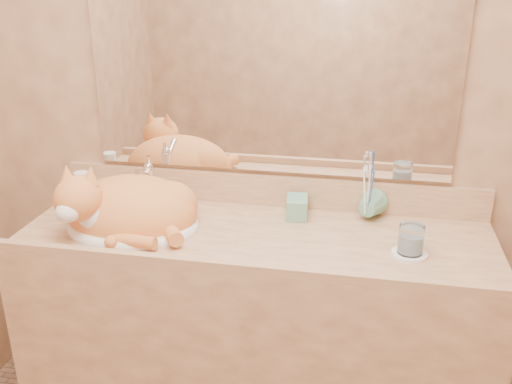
% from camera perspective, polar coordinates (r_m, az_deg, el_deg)
% --- Properties ---
extents(wall_back, '(2.40, 0.02, 2.50)m').
position_cam_1_polar(wall_back, '(2.06, 1.37, 9.16)').
color(wall_back, brown).
rests_on(wall_back, ground).
extents(vanity_counter, '(1.60, 0.55, 0.85)m').
position_cam_1_polar(vanity_counter, '(2.15, -0.11, -14.50)').
color(vanity_counter, '#966643').
rests_on(vanity_counter, floor).
extents(mirror, '(1.30, 0.02, 0.80)m').
position_cam_1_polar(mirror, '(2.02, 1.35, 12.97)').
color(mirror, white).
rests_on(mirror, wall_back).
extents(sink_basin, '(0.48, 0.41, 0.14)m').
position_cam_1_polar(sink_basin, '(2.01, -12.35, -1.55)').
color(sink_basin, white).
rests_on(sink_basin, vanity_counter).
extents(faucet, '(0.07, 0.14, 0.19)m').
position_cam_1_polar(faucet, '(2.15, -10.61, 0.79)').
color(faucet, white).
rests_on(faucet, vanity_counter).
extents(cat, '(0.48, 0.40, 0.25)m').
position_cam_1_polar(cat, '(2.00, -13.00, -1.39)').
color(cat, orange).
rests_on(cat, sink_basin).
extents(soap_dispenser, '(0.08, 0.08, 0.17)m').
position_cam_1_polar(soap_dispenser, '(1.99, 4.13, -0.92)').
color(soap_dispenser, '#69A887').
rests_on(soap_dispenser, vanity_counter).
extents(toothbrush_cup, '(0.13, 0.13, 0.09)m').
position_cam_1_polar(toothbrush_cup, '(2.04, 10.98, -1.85)').
color(toothbrush_cup, '#69A887').
rests_on(toothbrush_cup, vanity_counter).
extents(toothbrushes, '(0.04, 0.04, 0.22)m').
position_cam_1_polar(toothbrushes, '(2.01, 11.15, 0.27)').
color(toothbrushes, white).
rests_on(toothbrushes, toothbrush_cup).
extents(saucer, '(0.11, 0.11, 0.01)m').
position_cam_1_polar(saucer, '(1.86, 15.08, -6.00)').
color(saucer, white).
rests_on(saucer, vanity_counter).
extents(water_glass, '(0.08, 0.08, 0.09)m').
position_cam_1_polar(water_glass, '(1.84, 15.23, -4.58)').
color(water_glass, silver).
rests_on(water_glass, saucer).
extents(lotion_bottle, '(0.05, 0.05, 0.13)m').
position_cam_1_polar(lotion_bottle, '(2.24, -16.95, 0.31)').
color(lotion_bottle, white).
rests_on(lotion_bottle, vanity_counter).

